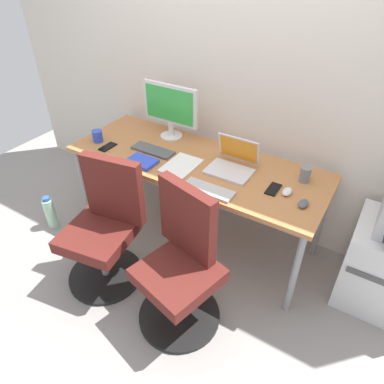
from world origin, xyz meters
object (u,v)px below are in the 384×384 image
(water_bottle_on_floor, at_px, (50,213))
(open_laptop, at_px, (233,162))
(office_chair_left, at_px, (105,230))
(coffee_mug, at_px, (98,136))
(office_chair_right, at_px, (181,266))
(desktop_monitor, at_px, (170,108))

(water_bottle_on_floor, bearing_deg, open_laptop, 23.21)
(office_chair_left, relative_size, coffee_mug, 10.22)
(office_chair_right, distance_m, coffee_mug, 1.29)
(office_chair_left, xyz_separation_m, open_laptop, (0.60, 0.72, 0.37))
(coffee_mug, bearing_deg, open_laptop, 10.09)
(open_laptop, height_order, coffee_mug, open_laptop)
(office_chair_left, distance_m, office_chair_right, 0.63)
(office_chair_left, bearing_deg, office_chair_right, -0.09)
(open_laptop, distance_m, coffee_mug, 1.12)
(water_bottle_on_floor, xyz_separation_m, desktop_monitor, (0.75, 0.78, 0.84))
(desktop_monitor, xyz_separation_m, coffee_mug, (-0.45, -0.38, -0.20))
(water_bottle_on_floor, xyz_separation_m, coffee_mug, (0.30, 0.40, 0.63))
(water_bottle_on_floor, height_order, coffee_mug, coffee_mug)
(office_chair_left, xyz_separation_m, water_bottle_on_floor, (-0.80, 0.12, -0.28))
(desktop_monitor, bearing_deg, office_chair_right, -52.94)
(office_chair_left, xyz_separation_m, coffee_mug, (-0.50, 0.52, 0.36))
(office_chair_right, height_order, water_bottle_on_floor, office_chair_right)
(office_chair_left, relative_size, water_bottle_on_floor, 3.03)
(office_chair_right, bearing_deg, water_bottle_on_floor, 175.25)
(desktop_monitor, bearing_deg, office_chair_left, -86.91)
(office_chair_left, xyz_separation_m, desktop_monitor, (-0.05, 0.90, 0.56))
(water_bottle_on_floor, height_order, open_laptop, open_laptop)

